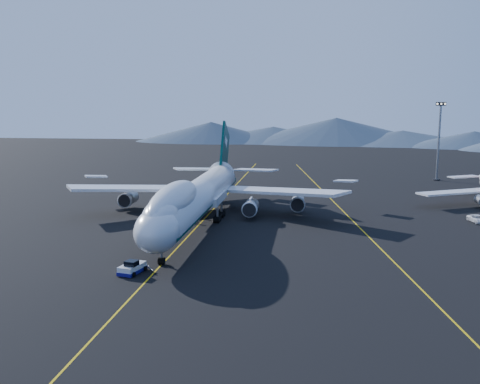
# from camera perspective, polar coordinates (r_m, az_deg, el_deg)

# --- Properties ---
(ground) EXTENTS (500.00, 500.00, 0.00)m
(ground) POSITION_cam_1_polar(r_m,az_deg,el_deg) (105.39, -4.43, -3.52)
(ground) COLOR black
(ground) RESTS_ON ground
(taxiway_line_main) EXTENTS (0.25, 220.00, 0.01)m
(taxiway_line_main) POSITION_cam_1_polar(r_m,az_deg,el_deg) (105.39, -4.43, -3.52)
(taxiway_line_main) COLOR gold
(taxiway_line_main) RESTS_ON ground
(taxiway_line_side) EXTENTS (28.08, 198.09, 0.01)m
(taxiway_line_side) POSITION_cam_1_polar(r_m,az_deg,el_deg) (113.25, 11.70, -2.78)
(taxiway_line_side) COLOR gold
(taxiway_line_side) RESTS_ON ground
(boeing_747) EXTENTS (59.62, 72.43, 19.37)m
(boeing_747) POSITION_cam_1_polar(r_m,az_deg,el_deg) (104.29, -4.46, -0.40)
(boeing_747) COLOR silver
(boeing_747) RESTS_ON ground
(pushback_tug) EXTENTS (3.38, 4.92, 1.96)m
(pushback_tug) POSITION_cam_1_polar(r_m,az_deg,el_deg) (77.26, -11.42, -8.03)
(pushback_tug) COLOR silver
(pushback_tug) RESTS_ON ground
(service_van) EXTENTS (3.39, 5.66, 1.47)m
(service_van) POSITION_cam_1_polar(r_m,az_deg,el_deg) (117.23, 24.03, -2.63)
(service_van) COLOR white
(service_van) RESTS_ON ground
(floodlight_mast) EXTENTS (2.97, 2.23, 24.04)m
(floodlight_mast) POSITION_cam_1_polar(r_m,az_deg,el_deg) (176.08, 20.43, 5.11)
(floodlight_mast) COLOR black
(floodlight_mast) RESTS_ON ground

